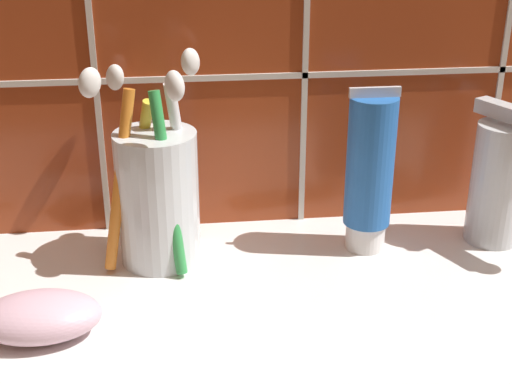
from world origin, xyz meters
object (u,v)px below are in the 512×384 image
object	(u,v)px
toothpaste_tube	(370,172)
toothbrush_cup	(157,192)
sink_faucet	(504,179)
soap_bar	(40,317)

from	to	relation	value
toothpaste_tube	toothbrush_cup	bearing A→B (deg)	179.90
sink_faucet	soap_bar	bearing A→B (deg)	-100.60
toothbrush_cup	sink_faucet	size ratio (longest dim) A/B	1.41
toothpaste_tube	sink_faucet	bearing A→B (deg)	-1.70
toothbrush_cup	sink_faucet	distance (cm)	28.71
sink_faucet	soap_bar	xyz separation A→B (cm)	(-36.77, -9.66, -4.32)
sink_faucet	soap_bar	size ratio (longest dim) A/B	1.45
toothpaste_tube	soap_bar	size ratio (longest dim) A/B	1.68
toothpaste_tube	sink_faucet	xyz separation A→B (cm)	(11.46, -0.34, -1.08)
toothbrush_cup	toothpaste_tube	bearing A→B (deg)	-0.10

